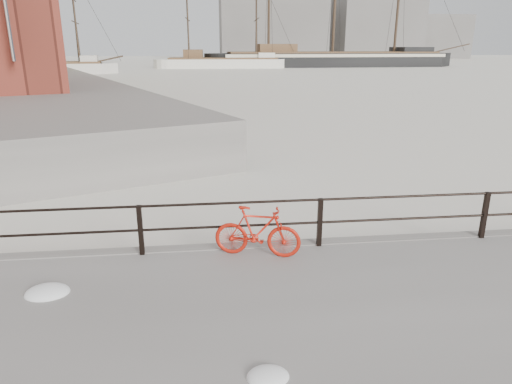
{
  "coord_description": "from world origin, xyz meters",
  "views": [
    {
      "loc": [
        -2.24,
        -8.4,
        4.21
      ],
      "look_at": [
        -1.09,
        1.5,
        1.0
      ],
      "focal_mm": 32.0,
      "sensor_mm": 36.0,
      "label": 1
    }
  ],
  "objects_px": {
    "bicycle": "(257,232)",
    "schooner_left": "(46,74)",
    "barque_black": "(332,67)",
    "schooner_mid": "(223,68)"
  },
  "relations": [
    {
      "from": "bicycle",
      "to": "barque_black",
      "type": "xyz_separation_m",
      "value": [
        26.16,
        88.13,
        -0.85
      ]
    },
    {
      "from": "bicycle",
      "to": "schooner_left",
      "type": "bearing_deg",
      "value": 125.99
    },
    {
      "from": "schooner_left",
      "to": "barque_black",
      "type": "bearing_deg",
      "value": 12.74
    },
    {
      "from": "bicycle",
      "to": "schooner_left",
      "type": "relative_size",
      "value": 0.07
    },
    {
      "from": "bicycle",
      "to": "schooner_mid",
      "type": "distance_m",
      "value": 85.49
    },
    {
      "from": "schooner_left",
      "to": "bicycle",
      "type": "bearing_deg",
      "value": -78.47
    },
    {
      "from": "barque_black",
      "to": "schooner_mid",
      "type": "bearing_deg",
      "value": -175.32
    },
    {
      "from": "bicycle",
      "to": "schooner_left",
      "type": "xyz_separation_m",
      "value": [
        -24.94,
        68.21,
        -0.85
      ]
    },
    {
      "from": "bicycle",
      "to": "barque_black",
      "type": "height_order",
      "value": "barque_black"
    },
    {
      "from": "barque_black",
      "to": "schooner_mid",
      "type": "distance_m",
      "value": 22.95
    }
  ]
}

